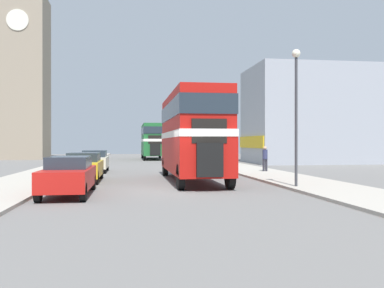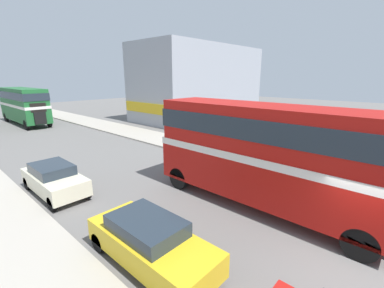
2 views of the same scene
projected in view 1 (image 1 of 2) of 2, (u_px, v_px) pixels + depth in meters
ground_plane at (168, 190)px, 17.75m from camera, size 120.00×120.00×0.00m
sidewalk_right at (322, 187)px, 18.72m from camera, size 3.50×120.00×0.12m
double_decker_bus at (192, 130)px, 21.97m from camera, size 2.43×9.94×4.42m
bus_distant at (153, 139)px, 51.89m from camera, size 2.57×10.04×4.21m
car_parked_near at (69, 175)px, 16.07m from camera, size 1.66×4.61×1.46m
car_parked_mid at (84, 167)px, 21.83m from camera, size 1.71×4.41×1.47m
car_parked_far at (95, 161)px, 28.98m from camera, size 1.71×4.09×1.47m
pedestrian_walking at (265, 157)px, 28.06m from camera, size 0.33×0.33×1.63m
street_lamp at (296, 97)px, 18.26m from camera, size 0.36×0.36×5.86m
church_tower at (23, 38)px, 52.48m from camera, size 5.85×5.85×29.21m
shop_building_block at (339, 116)px, 42.84m from camera, size 18.26×8.37×9.39m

